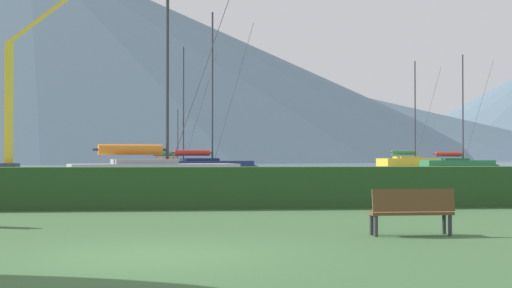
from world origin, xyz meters
name	(u,v)px	position (x,y,z in m)	size (l,w,h in m)	color
ground_plane	(152,256)	(0.00, 0.00, 0.00)	(1000.00, 1000.00, 0.00)	#385B33
harbor_water	(173,164)	(0.00, 137.00, 0.00)	(320.00, 246.00, 0.00)	gray
hedge_line	(163,188)	(0.00, 11.00, 0.64)	(80.00, 1.20, 1.27)	#284C23
sailboat_slip_0	(156,174)	(-0.53, 23.95, 0.75)	(9.20, 4.31, 11.55)	#9E9EA3
sailboat_slip_1	(206,166)	(2.87, 49.14, 0.75)	(8.91, 4.40, 13.24)	navy
sailboat_slip_2	(411,162)	(29.18, 78.52, 0.79)	(9.49, 4.82, 13.24)	gold
sailboat_slip_4	(174,164)	(0.32, 81.90, 0.56)	(6.87, 2.56, 7.34)	red
sailboat_slip_7	(458,164)	(29.22, 62.98, 0.71)	(8.41, 2.97, 11.97)	#236B38
sailboat_slip_8	(178,164)	(0.72, 64.52, 0.72)	(8.61, 3.68, 12.56)	#9E9EA3
park_bench_near_path	(412,209)	(5.13, 2.56, 0.53)	(1.70, 0.50, 0.95)	brown
dock_crane	(13,110)	(-16.81, 70.94, 6.47)	(8.83, 2.00, 19.94)	#333338
distant_hill_west_ridge	(275,118)	(43.10, 313.48, 17.83)	(281.41, 281.41, 35.67)	#425666
distant_hill_far_shoulder	(28,52)	(-56.70, 292.83, 41.91)	(355.83, 355.83, 83.82)	#425666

